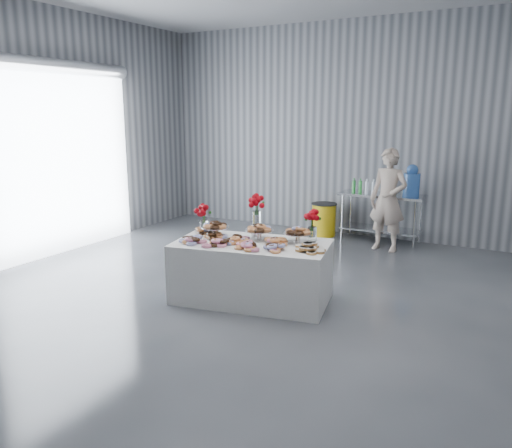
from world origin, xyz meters
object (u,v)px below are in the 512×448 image
(water_jug, at_px, (412,182))
(trash_barrel, at_px, (324,219))
(prep_table, at_px, (381,209))
(person, at_px, (388,200))
(display_table, at_px, (252,271))

(water_jug, bearing_deg, trash_barrel, 180.00)
(prep_table, relative_size, person, 0.85)
(display_table, bearing_deg, trash_barrel, 96.92)
(water_jug, xyz_separation_m, trash_barrel, (-1.60, 0.00, -0.83))
(trash_barrel, bearing_deg, water_jug, 0.00)
(person, bearing_deg, display_table, -96.43)
(display_table, xyz_separation_m, prep_table, (0.66, 3.62, 0.24))
(display_table, xyz_separation_m, trash_barrel, (-0.44, 3.62, -0.06))
(prep_table, xyz_separation_m, trash_barrel, (-1.10, -0.00, -0.30))
(water_jug, relative_size, person, 0.32)
(display_table, bearing_deg, prep_table, 79.67)
(prep_table, bearing_deg, water_jug, -0.00)
(display_table, height_order, person, person)
(water_jug, distance_m, trash_barrel, 1.80)
(person, xyz_separation_m, trash_barrel, (-1.32, 0.45, -0.56))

